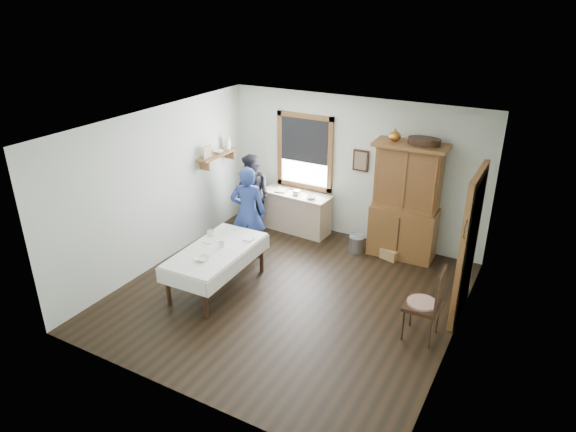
{
  "coord_description": "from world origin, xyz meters",
  "views": [
    {
      "loc": [
        3.33,
        -6.03,
        4.43
      ],
      "look_at": [
        -0.17,
        0.3,
        1.22
      ],
      "focal_mm": 32.0,
      "sensor_mm": 36.0,
      "label": 1
    }
  ],
  "objects_px": {
    "dining_table": "(217,268)",
    "wicker_basket": "(390,254)",
    "china_hutch": "(406,202)",
    "woman_blue": "(248,216)",
    "pail": "(357,244)",
    "figure_dark": "(253,197)",
    "spindle_chair": "(423,302)",
    "work_counter": "(296,212)"
  },
  "relations": [
    {
      "from": "spindle_chair",
      "to": "woman_blue",
      "type": "height_order",
      "value": "woman_blue"
    },
    {
      "from": "wicker_basket",
      "to": "figure_dark",
      "type": "relative_size",
      "value": 0.22
    },
    {
      "from": "dining_table",
      "to": "pail",
      "type": "bearing_deg",
      "value": 56.42
    },
    {
      "from": "pail",
      "to": "woman_blue",
      "type": "relative_size",
      "value": 0.19
    },
    {
      "from": "wicker_basket",
      "to": "pail",
      "type": "bearing_deg",
      "value": -175.88
    },
    {
      "from": "china_hutch",
      "to": "pail",
      "type": "height_order",
      "value": "china_hutch"
    },
    {
      "from": "work_counter",
      "to": "woman_blue",
      "type": "relative_size",
      "value": 0.89
    },
    {
      "from": "dining_table",
      "to": "wicker_basket",
      "type": "xyz_separation_m",
      "value": [
        2.12,
        2.29,
        -0.26
      ]
    },
    {
      "from": "pail",
      "to": "figure_dark",
      "type": "distance_m",
      "value": 2.22
    },
    {
      "from": "pail",
      "to": "wicker_basket",
      "type": "bearing_deg",
      "value": 4.12
    },
    {
      "from": "dining_table",
      "to": "figure_dark",
      "type": "xyz_separation_m",
      "value": [
        -0.65,
        2.08,
        0.37
      ]
    },
    {
      "from": "work_counter",
      "to": "dining_table",
      "type": "relative_size",
      "value": 0.78
    },
    {
      "from": "wicker_basket",
      "to": "woman_blue",
      "type": "relative_size",
      "value": 0.2
    },
    {
      "from": "dining_table",
      "to": "wicker_basket",
      "type": "bearing_deg",
      "value": 47.22
    },
    {
      "from": "woman_blue",
      "to": "figure_dark",
      "type": "relative_size",
      "value": 1.08
    },
    {
      "from": "figure_dark",
      "to": "pail",
      "type": "bearing_deg",
      "value": 13.57
    },
    {
      "from": "figure_dark",
      "to": "spindle_chair",
      "type": "bearing_deg",
      "value": -15.39
    },
    {
      "from": "dining_table",
      "to": "pail",
      "type": "height_order",
      "value": "dining_table"
    },
    {
      "from": "work_counter",
      "to": "china_hutch",
      "type": "relative_size",
      "value": 0.66
    },
    {
      "from": "wicker_basket",
      "to": "figure_dark",
      "type": "height_order",
      "value": "figure_dark"
    },
    {
      "from": "china_hutch",
      "to": "woman_blue",
      "type": "bearing_deg",
      "value": -152.58
    },
    {
      "from": "dining_table",
      "to": "pail",
      "type": "relative_size",
      "value": 5.8
    },
    {
      "from": "spindle_chair",
      "to": "figure_dark",
      "type": "relative_size",
      "value": 0.77
    },
    {
      "from": "china_hutch",
      "to": "spindle_chair",
      "type": "distance_m",
      "value": 2.44
    },
    {
      "from": "spindle_chair",
      "to": "china_hutch",
      "type": "bearing_deg",
      "value": 113.17
    },
    {
      "from": "work_counter",
      "to": "figure_dark",
      "type": "distance_m",
      "value": 0.91
    },
    {
      "from": "spindle_chair",
      "to": "figure_dark",
      "type": "distance_m",
      "value": 4.23
    },
    {
      "from": "woman_blue",
      "to": "figure_dark",
      "type": "bearing_deg",
      "value": -85.11
    },
    {
      "from": "figure_dark",
      "to": "wicker_basket",
      "type": "bearing_deg",
      "value": 13.52
    },
    {
      "from": "wicker_basket",
      "to": "china_hutch",
      "type": "bearing_deg",
      "value": 61.75
    },
    {
      "from": "china_hutch",
      "to": "spindle_chair",
      "type": "relative_size",
      "value": 1.87
    },
    {
      "from": "spindle_chair",
      "to": "pail",
      "type": "height_order",
      "value": "spindle_chair"
    },
    {
      "from": "pail",
      "to": "wicker_basket",
      "type": "distance_m",
      "value": 0.63
    },
    {
      "from": "woman_blue",
      "to": "spindle_chair",
      "type": "bearing_deg",
      "value": 142.31
    },
    {
      "from": "spindle_chair",
      "to": "woman_blue",
      "type": "xyz_separation_m",
      "value": [
        -3.36,
        0.86,
        0.22
      ]
    },
    {
      "from": "work_counter",
      "to": "woman_blue",
      "type": "xyz_separation_m",
      "value": [
        -0.25,
        -1.34,
        0.38
      ]
    },
    {
      "from": "spindle_chair",
      "to": "pail",
      "type": "bearing_deg",
      "value": 131.08
    },
    {
      "from": "wicker_basket",
      "to": "work_counter",
      "type": "bearing_deg",
      "value": 173.62
    },
    {
      "from": "china_hutch",
      "to": "dining_table",
      "type": "relative_size",
      "value": 1.19
    },
    {
      "from": "work_counter",
      "to": "pail",
      "type": "height_order",
      "value": "work_counter"
    },
    {
      "from": "work_counter",
      "to": "spindle_chair",
      "type": "bearing_deg",
      "value": -31.76
    },
    {
      "from": "work_counter",
      "to": "wicker_basket",
      "type": "xyz_separation_m",
      "value": [
        2.03,
        -0.23,
        -0.3
      ]
    }
  ]
}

